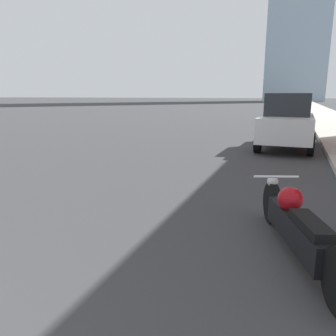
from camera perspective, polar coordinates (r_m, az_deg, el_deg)
sidewalk at (r=39.38m, az=24.95°, el=8.90°), size 3.15×240.00×0.15m
motorcycle at (r=4.12m, az=21.49°, el=-9.26°), size 1.09×2.55×0.74m
parked_car_white at (r=12.13m, az=20.02°, el=7.59°), size 1.85×4.03×1.89m
parked_car_green at (r=24.83m, az=20.87°, el=9.41°), size 2.03×4.48×1.57m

